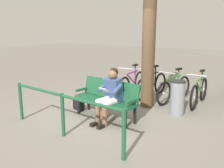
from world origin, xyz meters
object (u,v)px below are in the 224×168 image
at_px(bench, 107,96).
at_px(bicycle_silver, 174,89).
at_px(bicycle_black, 199,92).
at_px(person_reading, 110,93).
at_px(litter_bin, 177,98).
at_px(handbag, 79,105).
at_px(tree_trunk, 149,32).
at_px(bicycle_purple, 132,83).
at_px(bicycle_orange, 152,85).

height_order(bench, bicycle_silver, bicycle_silver).
height_order(bench, bicycle_black, bicycle_black).
relative_size(person_reading, litter_bin, 1.44).
distance_m(handbag, bicycle_black, 3.22).
bearing_deg(litter_bin, tree_trunk, -12.79).
bearing_deg(handbag, person_reading, 167.32).
bearing_deg(litter_bin, person_reading, 48.27).
height_order(tree_trunk, bicycle_silver, tree_trunk).
relative_size(bicycle_black, bicycle_purple, 1.00).
height_order(tree_trunk, bicycle_purple, tree_trunk).
xyz_separation_m(bench, person_reading, (-0.21, 0.20, 0.16)).
distance_m(bench, person_reading, 0.33).
xyz_separation_m(bicycle_black, bicycle_purple, (1.99, 0.05, 0.00)).
bearing_deg(person_reading, bicycle_purple, -65.74).
xyz_separation_m(person_reading, bicycle_purple, (0.63, -2.24, -0.31)).
distance_m(person_reading, litter_bin, 1.68).
xyz_separation_m(bench, bicycle_silver, (-0.90, -2.04, -0.15)).
distance_m(handbag, bicycle_silver, 2.70).
relative_size(bench, litter_bin, 1.99).
bearing_deg(bicycle_black, bicycle_silver, -84.74).
height_order(person_reading, tree_trunk, tree_trunk).
bearing_deg(person_reading, bicycle_black, -112.20).
bearing_deg(bicycle_purple, bicycle_black, 90.93).
xyz_separation_m(person_reading, handbag, (1.12, -0.25, -0.54)).
distance_m(person_reading, bicycle_purple, 2.35).
bearing_deg(tree_trunk, bicycle_purple, -43.15).
bearing_deg(person_reading, tree_trunk, -90.53).
bearing_deg(bench, litter_bin, -133.09).
xyz_separation_m(person_reading, tree_trunk, (-0.23, -1.44, 1.28)).
bearing_deg(bicycle_purple, litter_bin, 59.41).
relative_size(person_reading, tree_trunk, 0.31).
bearing_deg(person_reading, litter_bin, -123.23).
xyz_separation_m(tree_trunk, bicycle_silver, (-0.47, -0.80, -1.58)).
relative_size(bench, handbag, 5.51).
xyz_separation_m(bicycle_black, bicycle_silver, (0.66, 0.06, 0.00)).
xyz_separation_m(bicycle_silver, bicycle_orange, (0.73, -0.12, 0.00)).
height_order(bicycle_black, bicycle_orange, same).
bearing_deg(bicycle_black, bicycle_purple, -88.13).
bearing_deg(bench, bicycle_orange, -86.12).
relative_size(tree_trunk, bicycle_silver, 2.35).
bearing_deg(handbag, bicycle_orange, -117.17).
xyz_separation_m(bench, tree_trunk, (-0.44, -1.24, 1.43)).
distance_m(litter_bin, bicycle_black, 1.09).
relative_size(handbag, tree_trunk, 0.08).
bearing_deg(bicycle_orange, tree_trunk, 23.56).
height_order(handbag, bicycle_black, bicycle_black).
xyz_separation_m(bicycle_black, bicycle_orange, (1.39, -0.07, 0.00)).
xyz_separation_m(tree_trunk, bicycle_purple, (0.86, -0.81, -1.58)).
height_order(handbag, litter_bin, litter_bin).
height_order(bicycle_black, bicycle_silver, same).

